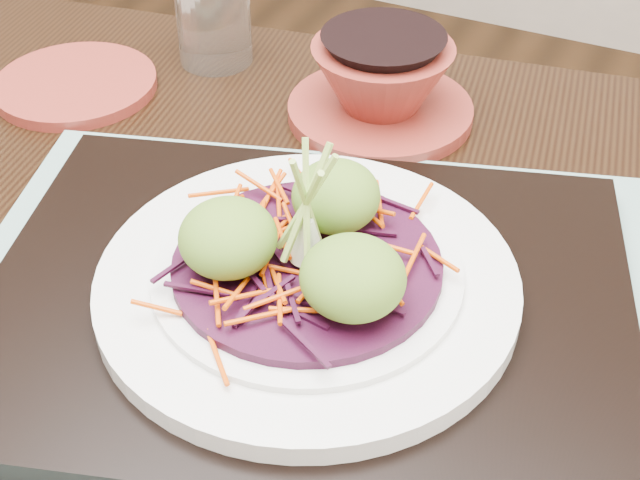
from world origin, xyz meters
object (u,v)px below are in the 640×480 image
at_px(water_glass, 213,11).
at_px(dining_table, 270,384).
at_px(terracotta_side_plate, 76,84).
at_px(terracotta_bowl_set, 381,86).
at_px(white_plate, 307,281).
at_px(serving_tray, 308,302).

bearing_deg(water_glass, dining_table, -53.69).
distance_m(terracotta_side_plate, water_glass, 0.15).
distance_m(dining_table, water_glass, 0.39).
bearing_deg(water_glass, terracotta_bowl_set, -8.58).
bearing_deg(terracotta_side_plate, dining_table, -30.13).
bearing_deg(white_plate, water_glass, 130.24).
relative_size(dining_table, terracotta_side_plate, 8.41).
bearing_deg(white_plate, dining_table, 168.72).
xyz_separation_m(dining_table, terracotta_bowl_set, (-0.02, 0.26, 0.13)).
bearing_deg(dining_table, water_glass, 116.97).
distance_m(serving_tray, terracotta_side_plate, 0.39).
distance_m(serving_tray, white_plate, 0.02).
distance_m(terracotta_side_plate, terracotta_bowl_set, 0.30).
distance_m(dining_table, terracotta_bowl_set, 0.29).
bearing_deg(terracotta_bowl_set, white_plate, -78.03).
height_order(terracotta_side_plate, water_glass, water_glass).
relative_size(serving_tray, white_plate, 1.54).
height_order(white_plate, water_glass, water_glass).
bearing_deg(terracotta_side_plate, terracotta_bowl_set, 16.00).
relative_size(serving_tray, terracotta_bowl_set, 2.13).
height_order(dining_table, serving_tray, serving_tray).
distance_m(white_plate, water_glass, 0.39).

